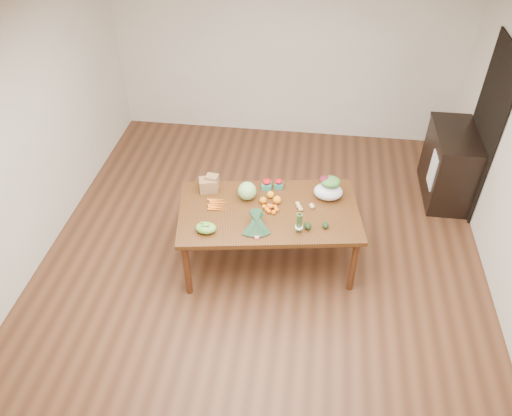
# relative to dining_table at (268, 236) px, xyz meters

# --- Properties ---
(floor) EXTENTS (6.00, 6.00, 0.00)m
(floor) POSITION_rel_dining_table_xyz_m (-0.07, -0.14, -0.38)
(floor) COLOR brown
(floor) RESTS_ON ground
(ceiling) EXTENTS (5.00, 6.00, 0.02)m
(ceiling) POSITION_rel_dining_table_xyz_m (-0.07, -0.14, 2.33)
(ceiling) COLOR white
(ceiling) RESTS_ON room_walls
(room_walls) EXTENTS (5.02, 6.02, 2.70)m
(room_walls) POSITION_rel_dining_table_xyz_m (-0.07, -0.14, 0.97)
(room_walls) COLOR silver
(room_walls) RESTS_ON floor
(dining_table) EXTENTS (2.03, 1.33, 0.75)m
(dining_table) POSITION_rel_dining_table_xyz_m (0.00, 0.00, 0.00)
(dining_table) COLOR #533113
(dining_table) RESTS_ON floor
(doorway_dark) EXTENTS (0.02, 1.00, 2.10)m
(doorway_dark) POSITION_rel_dining_table_xyz_m (2.41, 1.46, 0.68)
(doorway_dark) COLOR black
(doorway_dark) RESTS_ON floor
(cabinet) EXTENTS (0.52, 1.02, 0.94)m
(cabinet) POSITION_rel_dining_table_xyz_m (2.15, 1.53, 0.10)
(cabinet) COLOR black
(cabinet) RESTS_ON floor
(dish_towel) EXTENTS (0.02, 0.28, 0.45)m
(dish_towel) POSITION_rel_dining_table_xyz_m (1.89, 1.26, 0.18)
(dish_towel) COLOR white
(dish_towel) RESTS_ON cabinet
(paper_bag) EXTENTS (0.29, 0.25, 0.18)m
(paper_bag) POSITION_rel_dining_table_xyz_m (-0.70, 0.25, 0.47)
(paper_bag) COLOR olive
(paper_bag) RESTS_ON dining_table
(cabbage) EXTENTS (0.20, 0.20, 0.20)m
(cabbage) POSITION_rel_dining_table_xyz_m (-0.26, 0.17, 0.48)
(cabbage) COLOR #99CD76
(cabbage) RESTS_ON dining_table
(strawberry_basket_a) EXTENTS (0.12, 0.12, 0.10)m
(strawberry_basket_a) POSITION_rel_dining_table_xyz_m (-0.07, 0.38, 0.42)
(strawberry_basket_a) COLOR red
(strawberry_basket_a) RESTS_ON dining_table
(strawberry_basket_b) EXTENTS (0.11, 0.11, 0.09)m
(strawberry_basket_b) POSITION_rel_dining_table_xyz_m (0.06, 0.41, 0.42)
(strawberry_basket_b) COLOR red
(strawberry_basket_b) RESTS_ON dining_table
(orange_a) EXTENTS (0.08, 0.08, 0.08)m
(orange_a) POSITION_rel_dining_table_xyz_m (-0.08, 0.11, 0.41)
(orange_a) COLOR orange
(orange_a) RESTS_ON dining_table
(orange_b) EXTENTS (0.08, 0.08, 0.08)m
(orange_b) POSITION_rel_dining_table_xyz_m (-0.01, 0.22, 0.41)
(orange_b) COLOR orange
(orange_b) RESTS_ON dining_table
(orange_c) EXTENTS (0.09, 0.09, 0.09)m
(orange_c) POSITION_rel_dining_table_xyz_m (0.07, 0.13, 0.42)
(orange_c) COLOR #FBA80F
(orange_c) RESTS_ON dining_table
(mandarin_cluster) EXTENTS (0.21, 0.21, 0.08)m
(mandarin_cluster) POSITION_rel_dining_table_xyz_m (0.01, 0.01, 0.41)
(mandarin_cluster) COLOR #EF580E
(mandarin_cluster) RESTS_ON dining_table
(carrots) EXTENTS (0.25, 0.25, 0.03)m
(carrots) POSITION_rel_dining_table_xyz_m (-0.55, 0.01, 0.39)
(carrots) COLOR orange
(carrots) RESTS_ON dining_table
(snap_pea_bag) EXTENTS (0.21, 0.16, 0.09)m
(snap_pea_bag) POSITION_rel_dining_table_xyz_m (-0.59, -0.41, 0.42)
(snap_pea_bag) COLOR #6EAB39
(snap_pea_bag) RESTS_ON dining_table
(kale_bunch) EXTENTS (0.38, 0.45, 0.16)m
(kale_bunch) POSITION_rel_dining_table_xyz_m (-0.09, -0.34, 0.45)
(kale_bunch) COLOR black
(kale_bunch) RESTS_ON dining_table
(asparagus_bundle) EXTENTS (0.10, 0.13, 0.26)m
(asparagus_bundle) POSITION_rel_dining_table_xyz_m (0.33, -0.29, 0.50)
(asparagus_bundle) COLOR #597C39
(asparagus_bundle) RESTS_ON dining_table
(potato_a) EXTENTS (0.05, 0.05, 0.05)m
(potato_a) POSITION_rel_dining_table_xyz_m (0.31, 0.08, 0.40)
(potato_a) COLOR tan
(potato_a) RESTS_ON dining_table
(potato_b) EXTENTS (0.05, 0.05, 0.05)m
(potato_b) POSITION_rel_dining_table_xyz_m (0.33, 0.03, 0.40)
(potato_b) COLOR tan
(potato_b) RESTS_ON dining_table
(potato_c) EXTENTS (0.05, 0.05, 0.04)m
(potato_c) POSITION_rel_dining_table_xyz_m (0.44, 0.12, 0.40)
(potato_c) COLOR tan
(potato_c) RESTS_ON dining_table
(potato_d) EXTENTS (0.05, 0.04, 0.04)m
(potato_d) POSITION_rel_dining_table_xyz_m (0.29, 0.13, 0.40)
(potato_d) COLOR #D7BE7C
(potato_d) RESTS_ON dining_table
(potato_e) EXTENTS (0.05, 0.05, 0.04)m
(potato_e) POSITION_rel_dining_table_xyz_m (0.45, 0.09, 0.40)
(potato_e) COLOR #CFC277
(potato_e) RESTS_ON dining_table
(avocado_a) EXTENTS (0.09, 0.11, 0.07)m
(avocado_a) POSITION_rel_dining_table_xyz_m (0.41, -0.23, 0.41)
(avocado_a) COLOR black
(avocado_a) RESTS_ON dining_table
(avocado_b) EXTENTS (0.08, 0.10, 0.06)m
(avocado_b) POSITION_rel_dining_table_xyz_m (0.59, -0.19, 0.41)
(avocado_b) COLOR black
(avocado_b) RESTS_ON dining_table
(salad_bag) EXTENTS (0.34, 0.28, 0.24)m
(salad_bag) POSITION_rel_dining_table_xyz_m (0.61, 0.29, 0.50)
(salad_bag) COLOR white
(salad_bag) RESTS_ON dining_table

